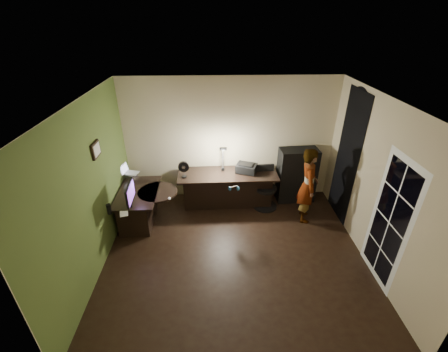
{
  "coord_description": "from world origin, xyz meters",
  "views": [
    {
      "loc": [
        -0.33,
        -3.99,
        3.78
      ],
      "look_at": [
        -0.15,
        1.05,
        1.0
      ],
      "focal_mm": 24.0,
      "sensor_mm": 36.0,
      "label": 1
    }
  ],
  "objects_px": {
    "desk_right": "(228,189)",
    "office_chair": "(266,188)",
    "desk_left": "(140,207)",
    "person": "(308,185)",
    "monitor": "(130,200)",
    "cabinet": "(296,175)"
  },
  "relations": [
    {
      "from": "monitor",
      "to": "desk_right",
      "type": "bearing_deg",
      "value": 29.04
    },
    {
      "from": "desk_left",
      "to": "desk_right",
      "type": "height_order",
      "value": "desk_right"
    },
    {
      "from": "desk_right",
      "to": "office_chair",
      "type": "xyz_separation_m",
      "value": [
        0.82,
        -0.12,
        0.07
      ]
    },
    {
      "from": "cabinet",
      "to": "monitor",
      "type": "height_order",
      "value": "cabinet"
    },
    {
      "from": "desk_right",
      "to": "monitor",
      "type": "bearing_deg",
      "value": -149.94
    },
    {
      "from": "desk_left",
      "to": "desk_right",
      "type": "xyz_separation_m",
      "value": [
        1.78,
        0.56,
        0.03
      ]
    },
    {
      "from": "desk_left",
      "to": "cabinet",
      "type": "height_order",
      "value": "cabinet"
    },
    {
      "from": "desk_right",
      "to": "person",
      "type": "bearing_deg",
      "value": -20.73
    },
    {
      "from": "office_chair",
      "to": "desk_left",
      "type": "bearing_deg",
      "value": -174.6
    },
    {
      "from": "cabinet",
      "to": "monitor",
      "type": "relative_size",
      "value": 2.32
    },
    {
      "from": "cabinet",
      "to": "desk_left",
      "type": "bearing_deg",
      "value": -170.69
    },
    {
      "from": "desk_right",
      "to": "office_chair",
      "type": "relative_size",
      "value": 2.24
    },
    {
      "from": "desk_left",
      "to": "monitor",
      "type": "height_order",
      "value": "monitor"
    },
    {
      "from": "desk_right",
      "to": "person",
      "type": "distance_m",
      "value": 1.69
    },
    {
      "from": "person",
      "to": "desk_left",
      "type": "bearing_deg",
      "value": 97.97
    },
    {
      "from": "monitor",
      "to": "person",
      "type": "bearing_deg",
      "value": 6.76
    },
    {
      "from": "desk_left",
      "to": "cabinet",
      "type": "bearing_deg",
      "value": 11.69
    },
    {
      "from": "monitor",
      "to": "desk_left",
      "type": "bearing_deg",
      "value": 87.93
    },
    {
      "from": "office_chair",
      "to": "cabinet",
      "type": "bearing_deg",
      "value": 18.46
    },
    {
      "from": "desk_left",
      "to": "office_chair",
      "type": "height_order",
      "value": "office_chair"
    },
    {
      "from": "desk_right",
      "to": "monitor",
      "type": "xyz_separation_m",
      "value": [
        -1.77,
        -1.08,
        0.49
      ]
    },
    {
      "from": "desk_left",
      "to": "desk_right",
      "type": "relative_size",
      "value": 0.6
    }
  ]
}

